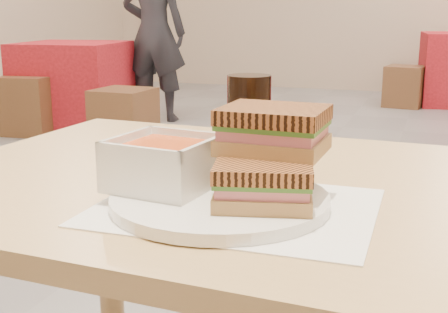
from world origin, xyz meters
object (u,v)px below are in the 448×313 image
(bg_chair_2l, at_px, (405,86))
(cola_glass, at_px, (249,122))
(main_table, at_px, (314,262))
(bg_chair_0l, at_px, (32,105))
(soup_bowl, at_px, (164,165))
(bg_table_0, at_px, (74,85))
(plate, at_px, (220,200))
(panini_lower, at_px, (263,183))
(bg_chair_0r, at_px, (124,119))
(patron_a, at_px, (154,32))

(bg_chair_2l, bearing_deg, cola_glass, -89.39)
(main_table, bearing_deg, bg_chair_0l, 132.39)
(soup_bowl, xyz_separation_m, bg_table_0, (-2.63, 3.74, -0.44))
(plate, relative_size, bg_chair_0l, 0.59)
(soup_bowl, xyz_separation_m, panini_lower, (0.14, -0.03, -0.00))
(bg_chair_2l, bearing_deg, bg_chair_0r, -123.61)
(panini_lower, bearing_deg, patron_a, 117.65)
(bg_chair_0r, distance_m, patron_a, 1.30)
(cola_glass, bearing_deg, bg_chair_2l, 90.61)
(cola_glass, height_order, bg_chair_0r, cola_glass)
(main_table, distance_m, bg_chair_0l, 4.41)
(soup_bowl, xyz_separation_m, cola_glass, (0.05, 0.20, 0.03))
(soup_bowl, distance_m, patron_a, 4.75)
(bg_chair_0r, xyz_separation_m, patron_a, (-0.29, 1.13, 0.57))
(plate, relative_size, panini_lower, 2.07)
(panini_lower, distance_m, bg_chair_2l, 5.90)
(plate, relative_size, bg_table_0, 0.30)
(soup_bowl, bearing_deg, bg_chair_2l, 90.06)
(cola_glass, bearing_deg, plate, -82.62)
(cola_glass, relative_size, bg_chair_2l, 0.34)
(bg_chair_0l, xyz_separation_m, bg_chair_2l, (2.78, 2.48, -0.03))
(bg_chair_0r, bearing_deg, patron_a, 104.66)
(main_table, distance_m, plate, 0.20)
(soup_bowl, height_order, patron_a, patron_a)
(plate, xyz_separation_m, patron_a, (-2.18, 4.27, 0.03))
(plate, height_order, panini_lower, panini_lower)
(main_table, height_order, soup_bowl, soup_bowl)
(patron_a, bearing_deg, panini_lower, -62.35)
(cola_glass, height_order, bg_chair_0l, cola_glass)
(bg_table_0, height_order, bg_chair_0l, bg_table_0)
(plate, relative_size, cola_glass, 1.90)
(cola_glass, relative_size, bg_table_0, 0.16)
(panini_lower, bearing_deg, bg_chair_0r, 121.70)
(main_table, relative_size, plate, 4.42)
(bg_table_0, bearing_deg, soup_bowl, -54.93)
(plate, xyz_separation_m, soup_bowl, (-0.08, 0.01, 0.04))
(soup_bowl, distance_m, bg_chair_0r, 3.66)
(cola_glass, bearing_deg, main_table, -30.88)
(main_table, bearing_deg, bg_table_0, 127.78)
(bg_chair_0l, height_order, patron_a, patron_a)
(plate, bearing_deg, cola_glass, 97.38)
(plate, height_order, soup_bowl, soup_bowl)
(soup_bowl, relative_size, cola_glass, 0.95)
(patron_a, bearing_deg, cola_glass, -62.03)
(cola_glass, bearing_deg, panini_lower, -68.47)
(bg_table_0, relative_size, bg_chair_2l, 2.13)
(bg_chair_2l, xyz_separation_m, patron_a, (-2.10, -1.58, 0.58))
(cola_glass, distance_m, bg_chair_0l, 4.30)
(soup_bowl, distance_m, bg_chair_0l, 4.41)
(plate, bearing_deg, patron_a, 117.10)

